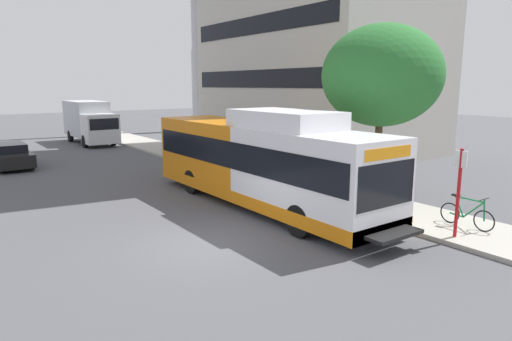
{
  "coord_description": "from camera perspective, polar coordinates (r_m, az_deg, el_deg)",
  "views": [
    {
      "loc": [
        -5.99,
        -10.65,
        4.5
      ],
      "look_at": [
        2.87,
        1.55,
        1.6
      ],
      "focal_mm": 31.3,
      "sensor_mm": 36.0,
      "label": 1
    }
  ],
  "objects": [
    {
      "name": "bus_stop_sign_pole",
      "position": [
        14.0,
        24.5,
        -1.86
      ],
      "size": [
        0.1,
        0.36,
        2.6
      ],
      "color": "red",
      "rests_on": "sidewalk_curb"
    },
    {
      "name": "ground_plane",
      "position": [
        20.1,
        -17.71,
        -2.58
      ],
      "size": [
        120.0,
        120.0,
        0.0
      ],
      "primitive_type": "plane",
      "color": "#4C4C51"
    },
    {
      "name": "parked_car_far_lane",
      "position": [
        28.14,
        -28.85,
        1.69
      ],
      "size": [
        1.8,
        4.5,
        1.33
      ],
      "color": "black",
      "rests_on": "ground"
    },
    {
      "name": "box_truck_background",
      "position": [
        37.1,
        -20.51,
        5.94
      ],
      "size": [
        2.32,
        7.01,
        3.25
      ],
      "color": "silver",
      "rests_on": "ground"
    },
    {
      "name": "transit_bus",
      "position": [
        16.57,
        0.57,
        1.17
      ],
      "size": [
        2.58,
        12.25,
        3.65
      ],
      "color": "white",
      "rests_on": "ground"
    },
    {
      "name": "bicycle_parked",
      "position": [
        15.36,
        25.33,
        -5.04
      ],
      "size": [
        0.52,
        1.76,
        1.02
      ],
      "color": "black",
      "rests_on": "sidewalk_curb"
    },
    {
      "name": "sidewalk_curb",
      "position": [
        21.58,
        1.95,
        -0.97
      ],
      "size": [
        3.0,
        56.0,
        0.14
      ],
      "primitive_type": "cube",
      "color": "#A8A399",
      "rests_on": "ground"
    },
    {
      "name": "lattice_comm_tower",
      "position": [
        45.39,
        -7.72,
        19.47
      ],
      "size": [
        1.1,
        1.1,
        33.7
      ],
      "color": "#B7B7BC",
      "rests_on": "ground"
    },
    {
      "name": "street_tree_near_stop",
      "position": [
        17.96,
        15.76,
        11.56
      ],
      "size": [
        4.54,
        4.54,
        6.64
      ],
      "color": "#4C3823",
      "rests_on": "sidewalk_curb"
    }
  ]
}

